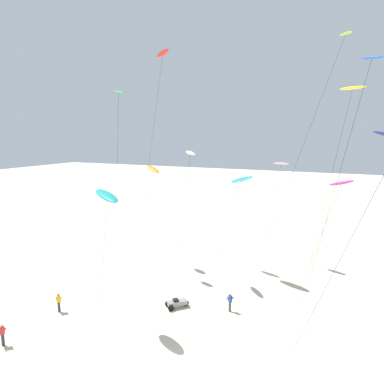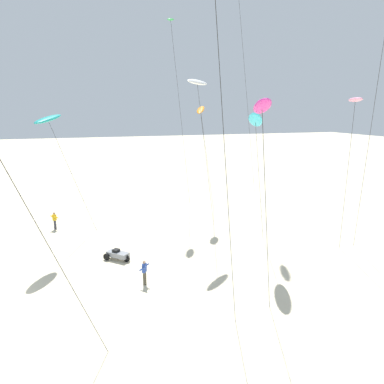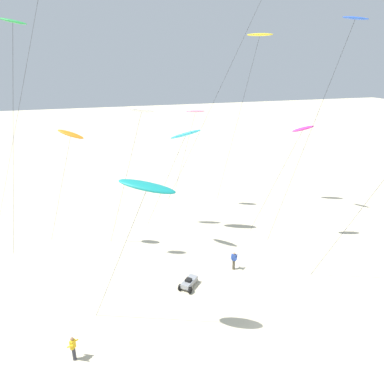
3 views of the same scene
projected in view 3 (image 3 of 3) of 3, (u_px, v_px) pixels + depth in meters
ground_plane at (286, 346)px, 22.60m from camera, size 260.00×260.00×0.00m
kite_pink at (195, 112)px, 39.90m from camera, size 3.57×2.94×11.90m
kite_magenta at (302, 130)px, 32.55m from camera, size 4.31×3.51×11.58m
kite_teal at (147, 187)px, 19.98m from camera, size 5.25×4.34×10.86m
kite_green at (13, 28)px, 25.14m from camera, size 4.53×3.72×19.95m
kite_blue at (353, 26)px, 27.29m from camera, size 4.86×4.37×20.30m
kite_white at (141, 111)px, 29.61m from camera, size 4.42×4.15×13.49m
kite_cyan at (185, 135)px, 34.35m from camera, size 5.13×4.29×11.09m
kite_orange at (71, 135)px, 30.72m from camera, size 4.31×3.55×11.59m
kite_yellow at (259, 37)px, 38.36m from camera, size 4.73×3.87×19.85m
kite_flyer_nearest at (234, 260)px, 30.59m from camera, size 0.72×0.71×1.67m
kite_flyer_middle at (73, 348)px, 21.24m from camera, size 0.72×0.72×1.67m
beach_buggy at (189, 282)px, 28.32m from camera, size 1.90×1.91×0.82m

